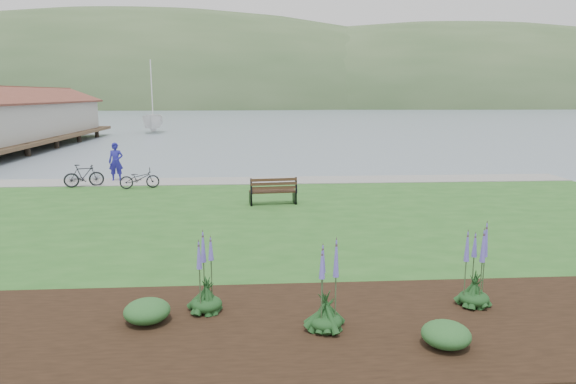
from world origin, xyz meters
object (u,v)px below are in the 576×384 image
at_px(park_bench, 273,191).
at_px(bicycle_a, 140,178).
at_px(person, 116,159).
at_px(sailboat, 154,133).

relative_size(park_bench, bicycle_a, 1.06).
bearing_deg(person, park_bench, -43.69).
bearing_deg(sailboat, bicycle_a, -85.45).
xyz_separation_m(person, sailboat, (-5.41, 38.92, -1.54)).
xyz_separation_m(bicycle_a, sailboat, (-7.02, 41.12, -0.87)).
bearing_deg(person, bicycle_a, -58.50).
height_order(person, bicycle_a, person).
distance_m(bicycle_a, sailboat, 41.73).
height_order(bicycle_a, sailboat, sailboat).
xyz_separation_m(park_bench, sailboat, (-13.07, 45.14, -0.96)).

